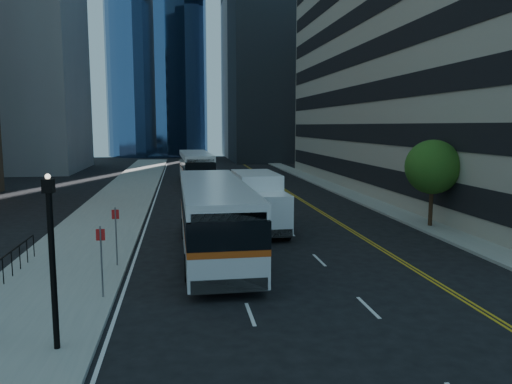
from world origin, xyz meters
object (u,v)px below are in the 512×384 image
street_tree (433,167)px  bus_rear (196,167)px  box_truck (259,201)px  lamp_post (52,254)px  bus_front (214,216)px

street_tree → bus_rear: 27.58m
street_tree → box_truck: bearing=175.0°
box_truck → bus_rear: bearing=95.6°
lamp_post → bus_rear: size_ratio=0.35×
lamp_post → box_truck: size_ratio=0.66×
lamp_post → box_truck: 16.84m
lamp_post → bus_rear: lamp_post is taller
lamp_post → bus_rear: 38.52m
bus_front → bus_rear: 28.49m
lamp_post → box_truck: lamp_post is taller
street_tree → bus_rear: street_tree is taller
lamp_post → bus_front: (4.86, 9.71, -0.86)m
bus_rear → street_tree: bearing=-63.8°
lamp_post → box_truck: bearing=62.4°
street_tree → bus_rear: size_ratio=0.40×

